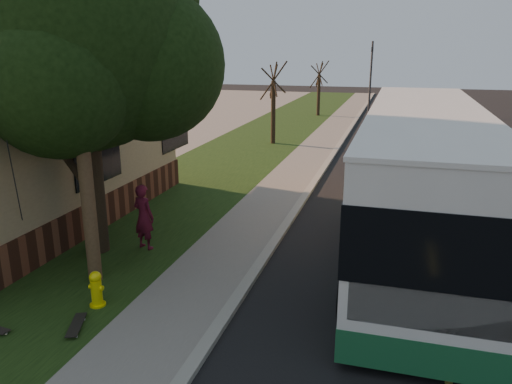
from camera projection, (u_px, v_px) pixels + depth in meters
ground at (220, 328)px, 9.35m from camera, size 120.00×120.00×0.00m
road at (424, 196)px, 17.52m from camera, size 8.00×80.00×0.01m
curb at (312, 187)px, 18.56m from camera, size 0.25×80.00×0.12m
sidewalk at (285, 185)px, 18.83m from camera, size 2.00×80.00×0.08m
grass_verge at (199, 179)px, 19.76m from camera, size 5.00×80.00×0.07m
fire_hydrant at (96, 289)px, 9.91m from camera, size 0.32×0.32×0.74m
utility_pole at (75, 69)px, 9.84m from camera, size 2.86×3.21×9.07m
leafy_tree at (84, 42)px, 11.45m from camera, size 6.30×6.00×7.80m
bare_tree_near at (273, 104)px, 26.28m from camera, size 1.38×1.21×4.31m
bare_tree_far at (319, 89)px, 37.26m from camera, size 1.38×1.21×4.03m
traffic_signal at (371, 72)px, 39.70m from camera, size 0.18×0.22×5.50m
transit_bus at (421, 171)px, 13.22m from camera, size 3.05×13.21×3.57m
skateboarder at (144, 217)px, 12.64m from camera, size 0.71×0.56×1.70m
skateboard_main at (76, 325)px, 9.19m from camera, size 0.51×0.86×0.08m
dumpster at (3, 216)px, 13.54m from camera, size 1.53×1.29×1.22m
distant_car at (404, 114)px, 33.67m from camera, size 1.91×4.22×1.41m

